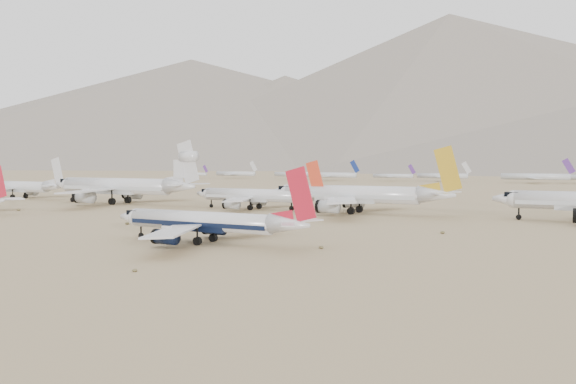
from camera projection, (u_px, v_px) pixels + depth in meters
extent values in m
plane|color=#87704E|center=(196.00, 241.00, 103.03)|extent=(7000.00, 7000.00, 0.00)
cylinder|color=silver|center=(200.00, 221.00, 99.79)|extent=(29.11, 3.44, 3.44)
cube|color=black|center=(200.00, 223.00, 99.81)|extent=(28.53, 3.49, 0.77)
sphere|color=silver|center=(137.00, 217.00, 106.47)|extent=(3.44, 3.44, 3.44)
cube|color=black|center=(135.00, 212.00, 106.66)|extent=(2.41, 2.24, 0.86)
cone|color=silver|center=(290.00, 225.00, 91.51)|extent=(7.28, 3.44, 3.44)
cube|color=silver|center=(173.00, 231.00, 89.73)|extent=(11.24, 17.72, 0.54)
cube|color=silver|center=(288.00, 224.00, 87.87)|extent=(4.62, 6.04, 0.21)
cylinder|color=black|center=(167.00, 237.00, 94.30)|extent=(4.04, 2.48, 2.48)
cube|color=silver|center=(241.00, 220.00, 107.84)|extent=(11.24, 17.72, 0.54)
cube|color=silver|center=(306.00, 220.00, 93.81)|extent=(4.62, 6.04, 0.21)
cylinder|color=black|center=(215.00, 228.00, 106.99)|extent=(4.04, 2.48, 2.48)
cube|color=red|center=(301.00, 194.00, 90.32)|extent=(5.52, 0.28, 9.09)
cylinder|color=black|center=(141.00, 236.00, 106.25)|extent=(1.03, 0.43, 1.03)
cylinder|color=black|center=(197.00, 241.00, 97.26)|extent=(1.45, 0.86, 1.45)
cylinder|color=black|center=(213.00, 238.00, 101.53)|extent=(1.45, 0.86, 1.45)
cube|color=silver|center=(10.00, 198.00, 152.94)|extent=(4.54, 5.94, 0.21)
sphere|color=silver|center=(514.00, 199.00, 141.04)|extent=(4.50, 4.50, 4.50)
cube|color=black|center=(511.00, 194.00, 141.29)|extent=(3.15, 2.92, 1.12)
cylinder|color=black|center=(519.00, 217.00, 140.76)|extent=(1.35, 0.56, 1.35)
cylinder|color=silver|center=(350.00, 194.00, 158.11)|extent=(39.35, 4.78, 4.78)
cube|color=silver|center=(350.00, 196.00, 158.14)|extent=(38.56, 4.85, 1.08)
sphere|color=silver|center=(288.00, 192.00, 167.14)|extent=(4.78, 4.78, 4.78)
cube|color=black|center=(286.00, 188.00, 167.40)|extent=(3.35, 3.11, 1.20)
cone|color=silver|center=(437.00, 195.00, 146.92)|extent=(9.84, 4.78, 4.78)
cube|color=silver|center=(341.00, 200.00, 144.46)|extent=(15.20, 23.95, 0.74)
cube|color=silver|center=(440.00, 194.00, 141.98)|extent=(6.25, 8.17, 0.29)
cylinder|color=silver|center=(329.00, 207.00, 150.63)|extent=(5.46, 3.44, 3.44)
cube|color=silver|center=(376.00, 195.00, 169.05)|extent=(15.20, 23.95, 0.74)
cube|color=silver|center=(448.00, 192.00, 150.04)|extent=(6.25, 8.17, 0.29)
cylinder|color=silver|center=(355.00, 202.00, 167.90)|extent=(5.46, 3.44, 3.44)
cube|color=gold|center=(448.00, 169.00, 145.31)|extent=(7.46, 0.38, 12.29)
cylinder|color=black|center=(292.00, 208.00, 166.84)|extent=(1.43, 0.60, 1.43)
cylinder|color=black|center=(351.00, 211.00, 154.62)|extent=(2.01, 1.20, 2.01)
cylinder|color=black|center=(359.00, 209.00, 160.56)|extent=(2.01, 1.20, 2.01)
cylinder|color=silver|center=(251.00, 195.00, 171.74)|extent=(31.45, 3.84, 3.84)
cube|color=silver|center=(251.00, 197.00, 171.76)|extent=(30.82, 3.90, 0.86)
sphere|color=silver|center=(209.00, 194.00, 178.96)|extent=(3.84, 3.84, 3.84)
cube|color=black|center=(207.00, 190.00, 179.17)|extent=(2.69, 2.50, 0.96)
cone|color=silver|center=(308.00, 196.00, 162.80)|extent=(7.86, 3.84, 3.84)
cube|color=silver|center=(238.00, 200.00, 160.82)|extent=(12.15, 19.14, 0.59)
cube|color=silver|center=(308.00, 195.00, 158.85)|extent=(4.99, 6.53, 0.23)
cylinder|color=silver|center=(232.00, 204.00, 165.75)|extent=(4.37, 2.77, 2.77)
cube|color=silver|center=(275.00, 196.00, 180.50)|extent=(12.15, 19.14, 0.59)
cube|color=silver|center=(318.00, 194.00, 165.29)|extent=(4.99, 6.53, 0.23)
cylinder|color=silver|center=(259.00, 201.00, 179.58)|extent=(4.37, 2.77, 2.77)
cube|color=red|center=(315.00, 177.00, 161.51)|extent=(5.96, 0.31, 9.82)
cylinder|color=black|center=(211.00, 206.00, 178.72)|extent=(1.15, 0.48, 1.15)
cylinder|color=black|center=(250.00, 208.00, 168.94)|extent=(1.61, 0.96, 1.61)
cylinder|color=black|center=(259.00, 206.00, 173.71)|extent=(1.61, 0.96, 1.61)
cylinder|color=silver|center=(116.00, 186.00, 194.82)|extent=(45.49, 5.45, 5.45)
cube|color=silver|center=(116.00, 188.00, 194.85)|extent=(44.58, 5.53, 1.23)
sphere|color=silver|center=(69.00, 185.00, 205.26)|extent=(5.45, 5.45, 5.45)
cube|color=black|center=(68.00, 181.00, 205.56)|extent=(3.81, 3.54, 1.36)
cone|color=silver|center=(180.00, 186.00, 181.89)|extent=(11.37, 5.45, 5.45)
cube|color=silver|center=(87.00, 191.00, 179.08)|extent=(17.57, 27.68, 0.85)
cube|color=silver|center=(175.00, 185.00, 176.19)|extent=(7.22, 9.44, 0.33)
cylinder|color=silver|center=(86.00, 197.00, 186.21)|extent=(6.32, 3.92, 3.92)
cube|color=silver|center=(155.00, 187.00, 207.44)|extent=(17.57, 27.68, 0.85)
cube|color=silver|center=(196.00, 184.00, 185.48)|extent=(7.22, 9.44, 0.33)
cylinder|color=silver|center=(133.00, 194.00, 206.10)|extent=(6.32, 3.92, 3.92)
cube|color=silver|center=(188.00, 162.00, 180.03)|extent=(8.62, 0.44, 14.20)
cylinder|color=silver|center=(189.00, 157.00, 179.79)|extent=(5.69, 3.53, 3.53)
cylinder|color=black|center=(72.00, 200.00, 204.92)|extent=(1.63, 0.68, 1.63)
cylinder|color=black|center=(112.00, 201.00, 190.84)|extent=(2.29, 1.36, 2.29)
cylinder|color=black|center=(128.00, 200.00, 197.60)|extent=(2.29, 1.36, 2.29)
cylinder|color=silver|center=(17.00, 186.00, 223.88)|extent=(34.20, 4.20, 4.20)
cube|color=silver|center=(17.00, 188.00, 223.91)|extent=(33.51, 4.26, 0.95)
cone|color=silver|center=(53.00, 187.00, 214.16)|extent=(8.55, 4.20, 4.20)
cube|color=silver|center=(48.00, 186.00, 209.86)|extent=(5.43, 7.10, 0.25)
cube|color=silver|center=(47.00, 187.00, 233.42)|extent=(13.21, 20.81, 0.65)
cube|color=silver|center=(65.00, 185.00, 216.88)|extent=(5.43, 7.10, 0.25)
cylinder|color=silver|center=(32.00, 192.00, 232.42)|extent=(4.75, 3.03, 3.03)
cube|color=silver|center=(57.00, 171.00, 212.76)|extent=(6.48, 0.34, 10.68)
cylinder|color=black|center=(13.00, 197.00, 220.83)|extent=(1.76, 1.05, 1.76)
cylinder|color=black|center=(26.00, 196.00, 226.04)|extent=(1.76, 1.05, 1.76)
cylinder|color=silver|center=(193.00, 174.00, 514.29)|extent=(29.23, 2.89, 2.89)
cube|color=#5C308C|center=(205.00, 169.00, 507.72)|extent=(5.82, 0.29, 7.33)
cube|color=silver|center=(188.00, 175.00, 507.61)|extent=(7.70, 13.46, 0.29)
cube|color=silver|center=(198.00, 174.00, 521.03)|extent=(7.70, 13.46, 0.29)
cylinder|color=silver|center=(236.00, 174.00, 509.54)|extent=(40.10, 3.96, 3.96)
cube|color=silver|center=(253.00, 166.00, 500.53)|extent=(7.99, 0.40, 10.06)
cube|color=silver|center=(229.00, 174.00, 500.37)|extent=(10.57, 18.46, 0.40)
cube|color=silver|center=(242.00, 174.00, 518.78)|extent=(10.57, 18.46, 0.40)
cylinder|color=silver|center=(296.00, 174.00, 484.47)|extent=(40.20, 3.97, 3.97)
cube|color=#5C308C|center=(316.00, 166.00, 475.43)|extent=(8.01, 0.40, 10.08)
cube|color=silver|center=(290.00, 175.00, 475.28)|extent=(10.59, 18.50, 0.40)
cube|color=silver|center=(301.00, 175.00, 493.73)|extent=(10.59, 18.50, 0.40)
cylinder|color=silver|center=(332.00, 175.00, 447.59)|extent=(41.46, 4.10, 4.10)
cube|color=navy|center=(355.00, 166.00, 438.27)|extent=(8.26, 0.41, 10.40)
cube|color=silver|center=(326.00, 176.00, 438.10)|extent=(10.92, 19.08, 0.41)
cube|color=silver|center=(337.00, 176.00, 457.13)|extent=(10.92, 19.08, 0.41)
cylinder|color=silver|center=(393.00, 176.00, 438.95)|extent=(31.91, 3.15, 3.15)
cube|color=#5C308C|center=(412.00, 169.00, 431.78)|extent=(6.36, 0.32, 8.00)
cube|color=silver|center=(390.00, 177.00, 431.65)|extent=(8.41, 14.69, 0.32)
cube|color=silver|center=(396.00, 176.00, 446.30)|extent=(8.41, 14.69, 0.32)
cylinder|color=silver|center=(442.00, 176.00, 427.40)|extent=(37.85, 3.74, 3.74)
cube|color=silver|center=(466.00, 168.00, 418.89)|extent=(7.54, 0.37, 9.49)
cube|color=silver|center=(439.00, 177.00, 418.75)|extent=(9.97, 17.42, 0.37)
cube|color=silver|center=(445.00, 176.00, 436.12)|extent=(9.97, 17.42, 0.37)
cylinder|color=silver|center=(535.00, 177.00, 389.44)|extent=(44.26, 4.37, 4.37)
cube|color=#5C308C|center=(569.00, 166.00, 379.49)|extent=(8.81, 0.44, 11.10)
cube|color=silver|center=(534.00, 178.00, 379.31)|extent=(11.66, 20.37, 0.44)
cube|color=silver|center=(536.00, 177.00, 399.63)|extent=(11.66, 20.37, 0.44)
cone|color=slate|center=(45.00, 135.00, 2316.60)|extent=(1456.00, 1456.00, 260.00)
cone|color=slate|center=(192.00, 113.00, 2214.27)|extent=(3024.00, 3024.00, 420.00)
cone|color=slate|center=(285.00, 121.00, 1845.93)|extent=(1800.00, 1800.00, 300.00)
cone|color=slate|center=(448.00, 91.00, 1727.18)|extent=(2444.00, 2444.00, 470.00)
cone|color=slate|center=(20.00, 148.00, 1764.13)|extent=(1080.00, 1080.00, 120.00)
cone|color=slate|center=(235.00, 149.00, 1397.45)|extent=(855.00, 855.00, 95.00)
ellipsoid|color=brown|center=(18.00, 210.00, 166.25)|extent=(1.12, 1.12, 0.62)
ellipsoid|color=brown|center=(127.00, 223.00, 129.74)|extent=(0.98, 0.98, 0.54)
ellipsoid|color=brown|center=(135.00, 270.00, 73.54)|extent=(0.70, 0.70, 0.39)
ellipsoid|color=brown|center=(321.00, 247.00, 93.23)|extent=(0.84, 0.84, 0.46)
ellipsoid|color=brown|center=(443.00, 232.00, 112.92)|extent=(0.98, 0.98, 0.54)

